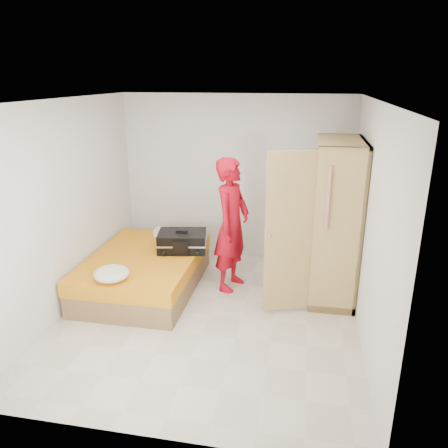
% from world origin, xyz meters
% --- Properties ---
extents(room, '(4.00, 4.02, 2.60)m').
position_xyz_m(room, '(0.00, 0.00, 1.30)').
color(room, beige).
rests_on(room, ground).
extents(bed, '(1.42, 2.02, 0.50)m').
position_xyz_m(bed, '(-1.05, 0.56, 0.25)').
color(bed, olive).
rests_on(bed, ground).
extents(wardrobe, '(1.15, 1.36, 2.10)m').
position_xyz_m(wardrobe, '(1.45, 0.85, 1.00)').
color(wardrobe, tan).
rests_on(wardrobe, ground).
extents(person, '(0.60, 0.76, 1.84)m').
position_xyz_m(person, '(0.13, 0.84, 0.92)').
color(person, red).
rests_on(person, ground).
extents(suitcase, '(0.76, 0.62, 0.29)m').
position_xyz_m(suitcase, '(-0.58, 0.84, 0.63)').
color(suitcase, black).
rests_on(suitcase, bed).
extents(round_cushion, '(0.43, 0.43, 0.16)m').
position_xyz_m(round_cushion, '(-1.15, -0.24, 0.58)').
color(round_cushion, white).
rests_on(round_cushion, bed).
extents(pillow, '(0.51, 0.27, 0.09)m').
position_xyz_m(pillow, '(-0.92, 1.41, 0.55)').
color(pillow, white).
rests_on(pillow, bed).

